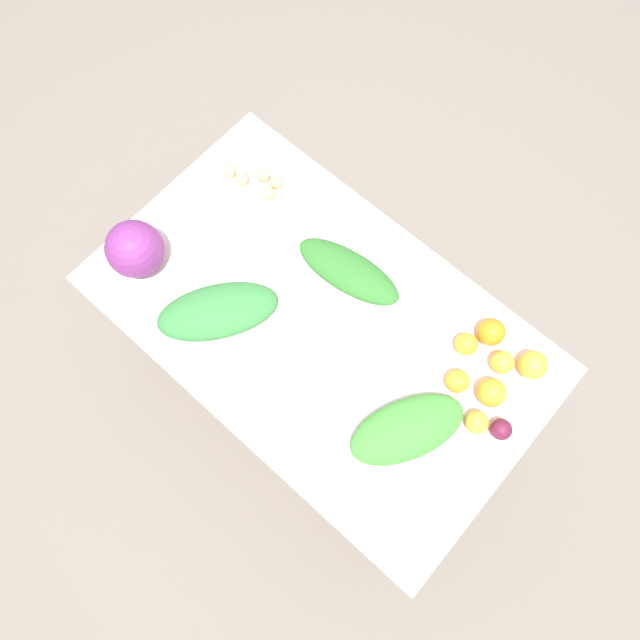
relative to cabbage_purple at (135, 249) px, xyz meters
The scene contains 15 objects.
ground_plane 1.02m from the cabbage_purple, 158.44° to the right, with size 8.00×8.00×0.00m, color #70665B.
dining_table 0.61m from the cabbage_purple, 158.44° to the right, with size 1.34×0.81×0.76m.
cabbage_purple is the anchor object (origin of this frame).
egg_carton 0.42m from the cabbage_purple, 101.60° to the right, with size 0.24×0.14×0.09m.
greens_bunch_beet_tops 0.63m from the cabbage_purple, 142.74° to the right, with size 0.35×0.13×0.06m, color #2D6B28.
greens_bunch_kale 0.94m from the cabbage_purple, behind, with size 0.33×0.16×0.07m, color #3D8433.
greens_bunch_dandelion 0.31m from the cabbage_purple, behind, with size 0.36×0.17×0.08m, color #337538.
beet_root 1.16m from the cabbage_purple, 165.00° to the right, with size 0.06×0.06×0.06m, color #5B1933.
orange_0 1.10m from the cabbage_purple, 165.63° to the right, with size 0.06×0.06×0.06m, color #F9A833.
orange_1 1.06m from the cabbage_purple, 151.59° to the right, with size 0.08×0.08×0.08m, color orange.
orange_2 1.10m from the cabbage_purple, 160.80° to the right, with size 0.08×0.08×0.08m, color orange.
orange_3 1.11m from the cabbage_purple, 155.76° to the right, with size 0.07×0.07×0.07m, color #F9A833.
orange_4 1.01m from the cabbage_purple, 160.96° to the right, with size 0.07×0.07×0.07m, color orange.
orange_5 1.19m from the cabbage_purple, 155.02° to the right, with size 0.08×0.08×0.08m, color #F9A833.
orange_6 1.00m from the cabbage_purple, 154.45° to the right, with size 0.07×0.07×0.07m, color orange.
Camera 1 is at (-0.40, 0.46, 2.49)m, focal length 35.00 mm.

